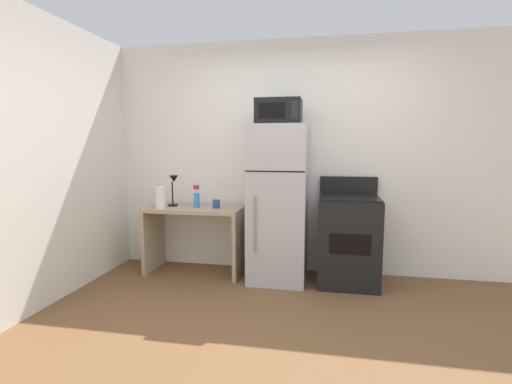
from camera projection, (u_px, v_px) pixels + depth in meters
name	position (u px, v px, depth m)	size (l,w,h in m)	color
ground_plane	(282.00, 343.00, 2.73)	(12.00, 12.00, 0.00)	brown
wall_back_white	(301.00, 158.00, 4.22)	(5.00, 0.10, 2.60)	white
wall_left_brick	(11.00, 163.00, 2.98)	(0.10, 4.00, 2.60)	silver
desk	(195.00, 227.00, 4.21)	(1.07, 0.53, 0.75)	tan
desk_lamp	(174.00, 185.00, 4.21)	(0.14, 0.12, 0.35)	black
coffee_mug	(216.00, 204.00, 4.11)	(0.08, 0.08, 0.10)	#264C99
spray_bottle	(197.00, 198.00, 4.16)	(0.06, 0.06, 0.25)	#2D8CEA
paper_towel_roll	(161.00, 197.00, 4.10)	(0.11, 0.11, 0.24)	white
refrigerator	(278.00, 204.00, 3.95)	(0.60, 0.65, 1.65)	#B7B7BC
microwave	(279.00, 112.00, 3.81)	(0.46, 0.35, 0.26)	black
oven_range	(348.00, 239.00, 3.87)	(0.61, 0.61, 1.10)	black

